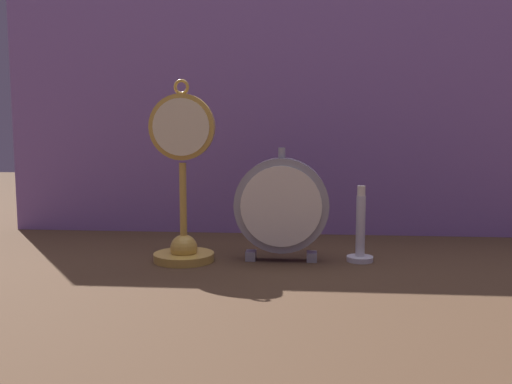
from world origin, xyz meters
The scene contains 5 objects.
ground_plane centered at (0.00, 0.00, 0.00)m, with size 4.00×4.00×0.00m, color #422D1E.
fabric_backdrop_drape centered at (0.00, 0.33, 0.35)m, with size 1.28×0.01×0.70m, color #8460A8.
pocket_watch_on_stand centered at (-0.14, 0.02, 0.13)m, with size 0.13×0.12×0.36m.
mantel_clock_silver centered at (0.05, 0.04, 0.11)m, with size 0.19×0.04×0.22m.
brass_candlestick centered at (0.21, 0.05, 0.05)m, with size 0.05×0.05×0.15m.
Camera 1 is at (0.10, -1.07, 0.27)m, focal length 40.00 mm.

